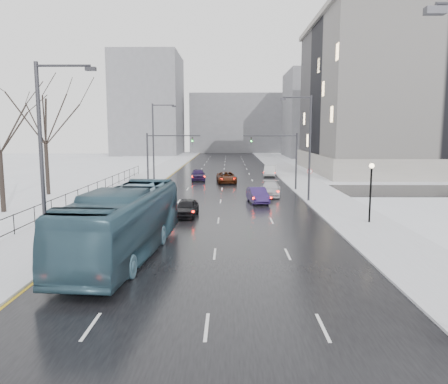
{
  "coord_description": "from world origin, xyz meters",
  "views": [
    {
      "loc": [
        0.74,
        -1.22,
        6.74
      ],
      "look_at": [
        0.44,
        28.94,
        2.5
      ],
      "focal_mm": 35.0,
      "sensor_mm": 36.0,
      "label": 1
    }
  ],
  "objects_px": {
    "streetlight_l_far": "(155,140)",
    "lamppost_r_mid": "(371,184)",
    "streetlight_l_near": "(46,154)",
    "sedan_center_near": "(187,208)",
    "no_uturn_sign": "(310,174)",
    "sedan_right_near": "(258,195)",
    "mast_signal_left": "(157,154)",
    "sedan_right_far": "(270,189)",
    "tree_park_e": "(49,195)",
    "bus": "(124,223)",
    "mast_signal_right": "(287,154)",
    "sedan_center_far": "(198,175)",
    "tree_park_d": "(4,213)",
    "sedan_right_distant": "(270,171)",
    "sedan_right_cross": "(227,177)",
    "streetlight_r_mid": "(307,143)"
  },
  "relations": [
    {
      "from": "lamppost_r_mid",
      "to": "sedan_right_far",
      "type": "relative_size",
      "value": 0.85
    },
    {
      "from": "tree_park_e",
      "to": "no_uturn_sign",
      "type": "bearing_deg",
      "value": 0.0
    },
    {
      "from": "no_uturn_sign",
      "to": "sedan_right_near",
      "type": "relative_size",
      "value": 0.62
    },
    {
      "from": "streetlight_l_far",
      "to": "sedan_right_far",
      "type": "height_order",
      "value": "streetlight_l_far"
    },
    {
      "from": "streetlight_r_mid",
      "to": "sedan_right_cross",
      "type": "xyz_separation_m",
      "value": [
        -7.67,
        15.13,
        -4.87
      ]
    },
    {
      "from": "streetlight_l_near",
      "to": "sedan_center_near",
      "type": "xyz_separation_m",
      "value": [
        5.62,
        12.59,
        -4.89
      ]
    },
    {
      "from": "no_uturn_sign",
      "to": "bus",
      "type": "distance_m",
      "value": 26.49
    },
    {
      "from": "sedan_center_near",
      "to": "streetlight_l_near",
      "type": "bearing_deg",
      "value": -110.32
    },
    {
      "from": "bus",
      "to": "sedan_right_near",
      "type": "bearing_deg",
      "value": 69.64
    },
    {
      "from": "mast_signal_right",
      "to": "sedan_right_far",
      "type": "distance_m",
      "value": 5.94
    },
    {
      "from": "lamppost_r_mid",
      "to": "sedan_center_near",
      "type": "distance_m",
      "value": 13.97
    },
    {
      "from": "mast_signal_right",
      "to": "sedan_right_near",
      "type": "distance_m",
      "value": 10.05
    },
    {
      "from": "streetlight_r_mid",
      "to": "bus",
      "type": "height_order",
      "value": "streetlight_r_mid"
    },
    {
      "from": "bus",
      "to": "sedan_right_cross",
      "type": "height_order",
      "value": "bus"
    },
    {
      "from": "streetlight_l_far",
      "to": "lamppost_r_mid",
      "type": "relative_size",
      "value": 2.34
    },
    {
      "from": "sedan_right_near",
      "to": "sedan_center_far",
      "type": "relative_size",
      "value": 0.93
    },
    {
      "from": "streetlight_l_near",
      "to": "sedan_right_cross",
      "type": "bearing_deg",
      "value": 76.14
    },
    {
      "from": "streetlight_r_mid",
      "to": "bus",
      "type": "distance_m",
      "value": 22.89
    },
    {
      "from": "streetlight_l_far",
      "to": "sedan_center_far",
      "type": "bearing_deg",
      "value": 50.8
    },
    {
      "from": "sedan_center_near",
      "to": "sedan_right_far",
      "type": "relative_size",
      "value": 0.81
    },
    {
      "from": "tree_park_e",
      "to": "sedan_right_near",
      "type": "bearing_deg",
      "value": -12.14
    },
    {
      "from": "lamppost_r_mid",
      "to": "no_uturn_sign",
      "type": "bearing_deg",
      "value": 97.33
    },
    {
      "from": "tree_park_e",
      "to": "sedan_right_far",
      "type": "height_order",
      "value": "tree_park_e"
    },
    {
      "from": "sedan_right_near",
      "to": "sedan_right_far",
      "type": "bearing_deg",
      "value": 61.71
    },
    {
      "from": "lamppost_r_mid",
      "to": "bus",
      "type": "distance_m",
      "value": 17.97
    },
    {
      "from": "tree_park_d",
      "to": "sedan_right_cross",
      "type": "distance_m",
      "value": 27.96
    },
    {
      "from": "no_uturn_sign",
      "to": "lamppost_r_mid",
      "type": "bearing_deg",
      "value": -82.67
    },
    {
      "from": "lamppost_r_mid",
      "to": "sedan_right_near",
      "type": "xyz_separation_m",
      "value": [
        -7.5,
        9.33,
        -2.19
      ]
    },
    {
      "from": "lamppost_r_mid",
      "to": "no_uturn_sign",
      "type": "distance_m",
      "value": 14.13
    },
    {
      "from": "streetlight_r_mid",
      "to": "streetlight_l_far",
      "type": "relative_size",
      "value": 1.0
    },
    {
      "from": "streetlight_l_near",
      "to": "streetlight_l_far",
      "type": "bearing_deg",
      "value": 90.0
    },
    {
      "from": "streetlight_l_near",
      "to": "sedan_center_near",
      "type": "height_order",
      "value": "streetlight_l_near"
    },
    {
      "from": "bus",
      "to": "streetlight_l_far",
      "type": "bearing_deg",
      "value": 100.92
    },
    {
      "from": "streetlight_l_far",
      "to": "bus",
      "type": "distance_m",
      "value": 30.9
    },
    {
      "from": "streetlight_l_far",
      "to": "no_uturn_sign",
      "type": "distance_m",
      "value": 19.41
    },
    {
      "from": "no_uturn_sign",
      "to": "sedan_center_far",
      "type": "bearing_deg",
      "value": 132.21
    },
    {
      "from": "sedan_right_far",
      "to": "tree_park_e",
      "type": "bearing_deg",
      "value": -173.83
    },
    {
      "from": "no_uturn_sign",
      "to": "bus",
      "type": "bearing_deg",
      "value": -121.9
    },
    {
      "from": "bus",
      "to": "sedan_right_distant",
      "type": "height_order",
      "value": "bus"
    },
    {
      "from": "streetlight_l_far",
      "to": "sedan_right_far",
      "type": "bearing_deg",
      "value": -32.28
    },
    {
      "from": "sedan_right_near",
      "to": "streetlight_l_near",
      "type": "bearing_deg",
      "value": -128.87
    },
    {
      "from": "tree_park_d",
      "to": "sedan_center_far",
      "type": "bearing_deg",
      "value": 58.86
    },
    {
      "from": "streetlight_l_far",
      "to": "mast_signal_left",
      "type": "height_order",
      "value": "streetlight_l_far"
    },
    {
      "from": "lamppost_r_mid",
      "to": "streetlight_l_near",
      "type": "bearing_deg",
      "value": -152.45
    },
    {
      "from": "lamppost_r_mid",
      "to": "tree_park_d",
      "type": "bearing_deg",
      "value": 172.09
    },
    {
      "from": "mast_signal_left",
      "to": "no_uturn_sign",
      "type": "distance_m",
      "value": 17.1
    },
    {
      "from": "streetlight_r_mid",
      "to": "sedan_center_far",
      "type": "relative_size",
      "value": 2.14
    },
    {
      "from": "sedan_right_cross",
      "to": "no_uturn_sign",
      "type": "bearing_deg",
      "value": -57.5
    },
    {
      "from": "tree_park_e",
      "to": "sedan_right_near",
      "type": "relative_size",
      "value": 3.12
    },
    {
      "from": "mast_signal_left",
      "to": "sedan_right_distant",
      "type": "relative_size",
      "value": 1.37
    }
  ]
}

